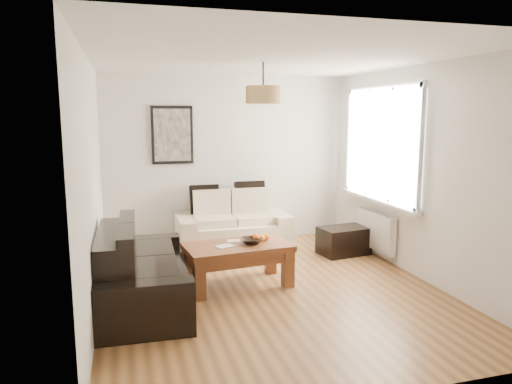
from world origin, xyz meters
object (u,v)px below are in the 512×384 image
object	(u,v)px
coffee_table	(238,265)
loveseat_cream	(233,222)
sofa_leather	(143,267)
ottoman	(344,241)

from	to	relation	value
coffee_table	loveseat_cream	bearing A→B (deg)	79.08
loveseat_cream	sofa_leather	size ratio (longest dim) A/B	0.89
sofa_leather	coffee_table	distance (m)	1.14
sofa_leather	ottoman	xyz separation A→B (m)	(2.88, 1.08, -0.20)
ottoman	coffee_table	bearing A→B (deg)	-155.14
loveseat_cream	ottoman	xyz separation A→B (m)	(1.48, -0.73, -0.21)
loveseat_cream	ottoman	bearing A→B (deg)	-25.90
coffee_table	ottoman	distance (m)	1.96
sofa_leather	coffee_table	bearing A→B (deg)	-75.29
loveseat_cream	ottoman	distance (m)	1.67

